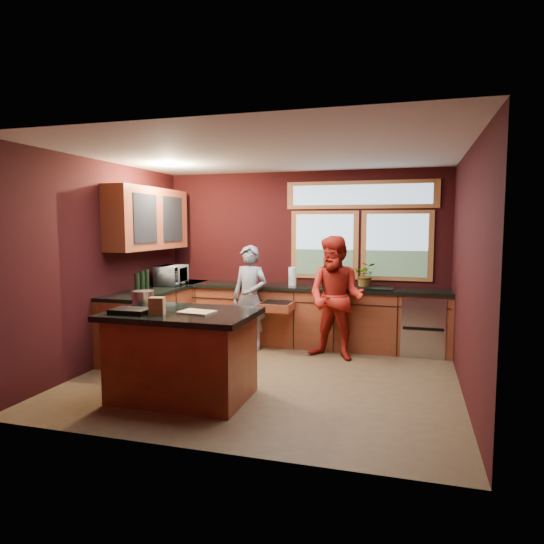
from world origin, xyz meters
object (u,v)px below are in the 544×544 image
at_px(cutting_board, 197,312).
at_px(stock_pot, 143,299).
at_px(person_red, 336,298).
at_px(person_grey, 250,298).
at_px(island, 182,354).

relative_size(cutting_board, stock_pot, 1.46).
relative_size(person_red, cutting_board, 4.90).
bearing_deg(cutting_board, person_grey, 94.28).
bearing_deg(island, person_red, 55.88).
bearing_deg(stock_pot, cutting_board, -14.93).
bearing_deg(stock_pot, island, -15.26).
xyz_separation_m(island, person_grey, (0.03, 2.16, 0.30)).
relative_size(person_grey, stock_pot, 6.51).
height_order(person_grey, cutting_board, person_grey).
relative_size(person_grey, cutting_board, 4.46).
bearing_deg(person_red, cutting_board, -104.39).
height_order(island, cutting_board, cutting_board).
bearing_deg(cutting_board, stock_pot, 165.07).
relative_size(island, cutting_board, 4.43).
bearing_deg(stock_pot, person_red, 44.11).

